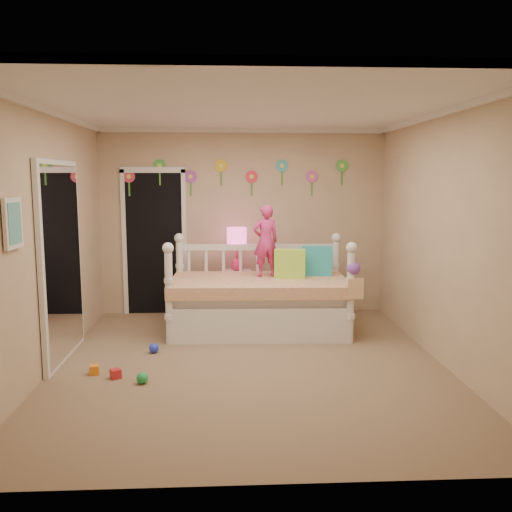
{
  "coord_description": "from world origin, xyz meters",
  "views": [
    {
      "loc": [
        -0.21,
        -5.42,
        1.91
      ],
      "look_at": [
        0.1,
        0.6,
        1.05
      ],
      "focal_mm": 38.11,
      "sensor_mm": 36.0,
      "label": 1
    }
  ],
  "objects": [
    {
      "name": "flower_decals",
      "position": [
        -0.09,
        2.24,
        1.94
      ],
      "size": [
        3.4,
        0.02,
        0.5
      ],
      "primitive_type": null,
      "color": "#B2668C",
      "rests_on": "back_wall"
    },
    {
      "name": "left_wall",
      "position": [
        -2.0,
        0.0,
        1.3
      ],
      "size": [
        0.01,
        4.5,
        2.6
      ],
      "primitive_type": "cube",
      "color": "tan",
      "rests_on": "floor"
    },
    {
      "name": "hanging_bag",
      "position": [
        1.23,
        0.66,
        0.74
      ],
      "size": [
        0.2,
        0.16,
        0.36
      ],
      "primitive_type": null,
      "color": "beige",
      "rests_on": "daybed"
    },
    {
      "name": "toy_scatter",
      "position": [
        -1.27,
        0.0,
        0.06
      ],
      "size": [
        1.24,
        1.51,
        0.11
      ],
      "primitive_type": null,
      "rotation": [
        0.0,
        0.0,
        -0.4
      ],
      "color": "#996666",
      "rests_on": "floor"
    },
    {
      "name": "crown_molding",
      "position": [
        0.0,
        0.0,
        2.57
      ],
      "size": [
        4.0,
        4.5,
        0.06
      ],
      "primitive_type": null,
      "color": "white",
      "rests_on": "ceiling"
    },
    {
      "name": "mirror_closet",
      "position": [
        -1.96,
        0.3,
        1.05
      ],
      "size": [
        0.07,
        1.3,
        2.1
      ],
      "primitive_type": "cube",
      "color": "white",
      "rests_on": "left_wall"
    },
    {
      "name": "pillow_lime",
      "position": [
        0.56,
        1.25,
        0.85
      ],
      "size": [
        0.4,
        0.21,
        0.36
      ],
      "primitive_type": "cube",
      "rotation": [
        0.0,
        0.0,
        -0.17
      ],
      "color": "#AEEA47",
      "rests_on": "daybed"
    },
    {
      "name": "daybed",
      "position": [
        0.17,
        1.24,
        0.6
      ],
      "size": [
        2.26,
        1.27,
        1.21
      ],
      "primitive_type": null,
      "rotation": [
        0.0,
        0.0,
        -0.03
      ],
      "color": "white",
      "rests_on": "floor"
    },
    {
      "name": "table_lamp",
      "position": [
        -0.09,
        1.96,
        1.05
      ],
      "size": [
        0.27,
        0.27,
        0.6
      ],
      "color": "#EE1F5C",
      "rests_on": "nightstand"
    },
    {
      "name": "floor",
      "position": [
        0.0,
        0.0,
        0.0
      ],
      "size": [
        4.0,
        4.5,
        0.01
      ],
      "primitive_type": "cube",
      "color": "#7F684C",
      "rests_on": "ground"
    },
    {
      "name": "right_wall",
      "position": [
        2.0,
        0.0,
        1.3
      ],
      "size": [
        0.01,
        4.5,
        2.6
      ],
      "primitive_type": "cube",
      "color": "tan",
      "rests_on": "floor"
    },
    {
      "name": "pillow_turquoise",
      "position": [
        0.93,
        1.43,
        0.86
      ],
      "size": [
        0.39,
        0.17,
        0.38
      ],
      "primitive_type": "cube",
      "rotation": [
        0.0,
        0.0,
        -0.11
      ],
      "color": "#24A8B7",
      "rests_on": "daybed"
    },
    {
      "name": "wall_picture",
      "position": [
        -1.97,
        -0.9,
        1.55
      ],
      "size": [
        0.05,
        0.34,
        0.42
      ],
      "primitive_type": "cube",
      "color": "white",
      "rests_on": "left_wall"
    },
    {
      "name": "nightstand",
      "position": [
        -0.09,
        1.96,
        0.33
      ],
      "size": [
        0.4,
        0.31,
        0.65
      ],
      "primitive_type": "cube",
      "rotation": [
        0.0,
        0.0,
        -0.03
      ],
      "color": "white",
      "rests_on": "floor"
    },
    {
      "name": "back_wall",
      "position": [
        0.0,
        2.25,
        1.3
      ],
      "size": [
        4.0,
        0.01,
        2.6
      ],
      "primitive_type": "cube",
      "color": "tan",
      "rests_on": "floor"
    },
    {
      "name": "ceiling",
      "position": [
        0.0,
        0.0,
        2.6
      ],
      "size": [
        4.0,
        4.5,
        0.01
      ],
      "primitive_type": "cube",
      "color": "white",
      "rests_on": "floor"
    },
    {
      "name": "child",
      "position": [
        0.26,
        1.39,
        1.13
      ],
      "size": [
        0.37,
        0.29,
        0.91
      ],
      "primitive_type": "imported",
      "rotation": [
        0.0,
        0.0,
        3.38
      ],
      "color": "#DB3180",
      "rests_on": "daybed"
    },
    {
      "name": "closet_doorway",
      "position": [
        -1.25,
        2.23,
        1.03
      ],
      "size": [
        0.9,
        0.04,
        2.07
      ],
      "primitive_type": "cube",
      "color": "black",
      "rests_on": "back_wall"
    }
  ]
}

